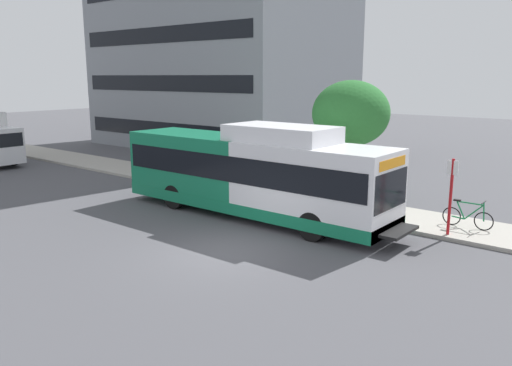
{
  "coord_description": "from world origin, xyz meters",
  "views": [
    {
      "loc": [
        -11.17,
        -10.34,
        5.4
      ],
      "look_at": [
        2.91,
        1.08,
        1.6
      ],
      "focal_mm": 35.81,
      "sensor_mm": 36.0,
      "label": 1
    }
  ],
  "objects_px": {
    "transit_bus": "(252,174)",
    "street_tree_near_stop": "(351,114)",
    "bus_stop_sign_pole": "(451,191)",
    "bicycle_parked": "(468,216)"
  },
  "relations": [
    {
      "from": "bus_stop_sign_pole",
      "to": "bicycle_parked",
      "type": "bearing_deg",
      "value": -12.07
    },
    {
      "from": "bicycle_parked",
      "to": "transit_bus",
      "type": "bearing_deg",
      "value": 114.04
    },
    {
      "from": "bus_stop_sign_pole",
      "to": "bicycle_parked",
      "type": "relative_size",
      "value": 1.48
    },
    {
      "from": "street_tree_near_stop",
      "to": "transit_bus",
      "type": "bearing_deg",
      "value": 155.16
    },
    {
      "from": "transit_bus",
      "to": "street_tree_near_stop",
      "type": "bearing_deg",
      "value": -24.84
    },
    {
      "from": "transit_bus",
      "to": "bicycle_parked",
      "type": "height_order",
      "value": "transit_bus"
    },
    {
      "from": "bicycle_parked",
      "to": "street_tree_near_stop",
      "type": "relative_size",
      "value": 0.34
    },
    {
      "from": "bicycle_parked",
      "to": "street_tree_near_stop",
      "type": "bearing_deg",
      "value": 80.01
    },
    {
      "from": "transit_bus",
      "to": "street_tree_near_stop",
      "type": "distance_m",
      "value": 5.05
    },
    {
      "from": "transit_bus",
      "to": "street_tree_near_stop",
      "type": "relative_size",
      "value": 2.39
    }
  ]
}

